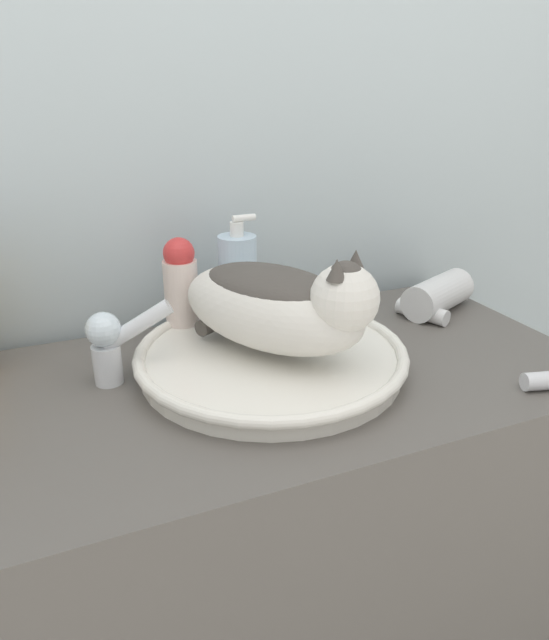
{
  "coord_description": "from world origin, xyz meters",
  "views": [
    {
      "loc": [
        -0.27,
        -0.48,
        1.26
      ],
      "look_at": [
        0.05,
        0.27,
        0.92
      ],
      "focal_mm": 32.0,
      "sensor_mm": 36.0,
      "label": 1
    }
  ],
  "objects_px": {
    "cat": "(279,302)",
    "lotion_bottle_white": "(181,290)",
    "hair_dryer": "(438,296)",
    "faucet": "(111,341)",
    "soap_pump_bottle": "(238,283)"
  },
  "relations": [
    {
      "from": "faucet",
      "to": "soap_pump_bottle",
      "type": "relative_size",
      "value": 0.61
    },
    {
      "from": "lotion_bottle_white",
      "to": "hair_dryer",
      "type": "relative_size",
      "value": 0.96
    },
    {
      "from": "cat",
      "to": "lotion_bottle_white",
      "type": "xyz_separation_m",
      "value": [
        -0.11,
        0.18,
        -0.02
      ]
    },
    {
      "from": "soap_pump_bottle",
      "to": "hair_dryer",
      "type": "height_order",
      "value": "soap_pump_bottle"
    },
    {
      "from": "soap_pump_bottle",
      "to": "lotion_bottle_white",
      "type": "distance_m",
      "value": 0.11
    },
    {
      "from": "soap_pump_bottle",
      "to": "faucet",
      "type": "bearing_deg",
      "value": -154.21
    },
    {
      "from": "cat",
      "to": "hair_dryer",
      "type": "distance_m",
      "value": 0.42
    },
    {
      "from": "cat",
      "to": "lotion_bottle_white",
      "type": "bearing_deg",
      "value": 178.56
    },
    {
      "from": "cat",
      "to": "hair_dryer",
      "type": "bearing_deg",
      "value": 72.93
    },
    {
      "from": "cat",
      "to": "soap_pump_bottle",
      "type": "height_order",
      "value": "soap_pump_bottle"
    },
    {
      "from": "faucet",
      "to": "hair_dryer",
      "type": "xyz_separation_m",
      "value": [
        0.64,
        0.04,
        -0.03
      ]
    },
    {
      "from": "soap_pump_bottle",
      "to": "lotion_bottle_white",
      "type": "relative_size",
      "value": 1.16
    },
    {
      "from": "cat",
      "to": "faucet",
      "type": "bearing_deg",
      "value": -136.5
    },
    {
      "from": "hair_dryer",
      "to": "faucet",
      "type": "bearing_deg",
      "value": 160.61
    },
    {
      "from": "lotion_bottle_white",
      "to": "hair_dryer",
      "type": "distance_m",
      "value": 0.51
    }
  ]
}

